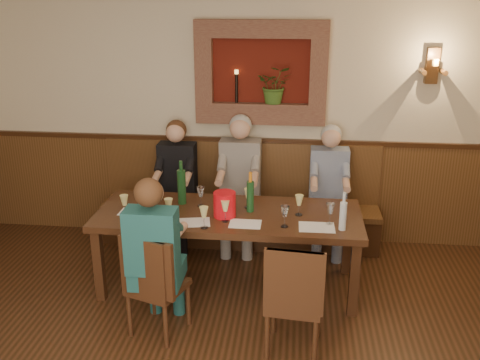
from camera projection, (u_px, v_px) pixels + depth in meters
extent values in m
cube|color=beige|center=(242.00, 115.00, 5.71)|extent=(6.00, 0.04, 2.80)
cube|color=#4D3216|center=(242.00, 189.00, 5.98)|extent=(6.00, 0.04, 1.10)
cube|color=#381E0F|center=(242.00, 140.00, 5.79)|extent=(6.02, 0.06, 0.05)
cube|color=#59150C|center=(261.00, 73.00, 5.53)|extent=(1.00, 0.02, 0.70)
cube|color=brown|center=(261.00, 29.00, 5.34)|extent=(1.36, 0.12, 0.18)
cube|color=brown|center=(260.00, 115.00, 5.63)|extent=(1.36, 0.12, 0.18)
cube|color=brown|center=(204.00, 72.00, 5.54)|extent=(0.18, 0.12, 0.70)
cube|color=brown|center=(319.00, 74.00, 5.42)|extent=(0.18, 0.12, 0.70)
cube|color=brown|center=(260.00, 105.00, 5.59)|extent=(1.00, 0.14, 0.04)
imported|color=#3B6121|center=(275.00, 85.00, 5.51)|extent=(0.35, 0.30, 0.39)
cylinder|color=black|center=(237.00, 88.00, 5.56)|extent=(0.03, 0.03, 0.30)
cylinder|color=#FFBF59|center=(236.00, 72.00, 5.51)|extent=(0.04, 0.04, 0.04)
cube|color=#4D3216|center=(432.00, 66.00, 5.29)|extent=(0.12, 0.08, 0.35)
cylinder|color=#4D3216|center=(423.00, 72.00, 5.25)|extent=(0.05, 0.18, 0.05)
cylinder|color=#4D3216|center=(444.00, 72.00, 5.23)|extent=(0.05, 0.18, 0.05)
cylinder|color=#FFBF59|center=(436.00, 62.00, 5.15)|extent=(0.06, 0.06, 0.06)
cube|color=#3B1C11|center=(229.00, 216.00, 4.86)|extent=(2.40, 0.90, 0.06)
cube|color=#3B1C11|center=(99.00, 265.00, 4.76)|extent=(0.08, 0.08, 0.69)
cube|color=#3B1C11|center=(354.00, 279.00, 4.53)|extent=(0.08, 0.08, 0.69)
cube|color=#3B1C11|center=(125.00, 230.00, 5.45)|extent=(0.08, 0.08, 0.69)
cube|color=#3B1C11|center=(347.00, 241.00, 5.22)|extent=(0.08, 0.08, 0.69)
cube|color=#381E0F|center=(239.00, 226.00, 5.89)|extent=(3.00, 0.40, 0.40)
cube|color=#4D3216|center=(239.00, 208.00, 5.82)|extent=(3.00, 0.45, 0.06)
cube|color=#4D3216|center=(241.00, 171.00, 5.87)|extent=(3.00, 0.06, 0.66)
cube|color=#3B1C11|center=(159.00, 310.00, 4.37)|extent=(0.49, 0.49, 0.38)
cube|color=#3B1C11|center=(158.00, 287.00, 4.30)|extent=(0.51, 0.51, 0.05)
cube|color=#3B1C11|center=(143.00, 268.00, 4.05)|extent=(0.39, 0.17, 0.48)
cube|color=#3B1C11|center=(293.00, 326.00, 4.14)|extent=(0.43, 0.43, 0.40)
cube|color=#3B1C11|center=(294.00, 301.00, 4.06)|extent=(0.46, 0.46, 0.05)
cube|color=#3B1C11|center=(293.00, 282.00, 3.80)|extent=(0.42, 0.08, 0.50)
cube|color=black|center=(177.00, 227.00, 5.82)|extent=(0.40, 0.42, 0.45)
cube|color=black|center=(178.00, 167.00, 5.75)|extent=(0.40, 0.21, 0.52)
sphere|color=#D8A384|center=(175.00, 133.00, 5.59)|extent=(0.20, 0.20, 0.20)
sphere|color=#4C2D19|center=(176.00, 130.00, 5.63)|extent=(0.22, 0.22, 0.22)
cube|color=#635E5A|center=(239.00, 230.00, 5.74)|extent=(0.43, 0.45, 0.45)
cube|color=#635E5A|center=(240.00, 166.00, 5.68)|extent=(0.43, 0.23, 0.56)
sphere|color=#D8A384|center=(240.00, 129.00, 5.50)|extent=(0.21, 0.21, 0.21)
sphere|color=#B2B2B2|center=(241.00, 126.00, 5.54)|extent=(0.24, 0.24, 0.24)
cube|color=navy|center=(326.00, 234.00, 5.65)|extent=(0.39, 0.41, 0.45)
cube|color=navy|center=(329.00, 172.00, 5.59)|extent=(0.39, 0.21, 0.52)
sphere|color=#D8A384|center=(331.00, 138.00, 5.43)|extent=(0.20, 0.20, 0.20)
sphere|color=#B2B2B2|center=(331.00, 135.00, 5.46)|extent=(0.22, 0.22, 0.22)
cube|color=navy|center=(161.00, 302.00, 4.42)|extent=(0.40, 0.41, 0.45)
cube|color=navy|center=(152.00, 241.00, 4.05)|extent=(0.40, 0.21, 0.52)
sphere|color=#D8A384|center=(150.00, 193.00, 3.96)|extent=(0.20, 0.20, 0.20)
sphere|color=#4C2D19|center=(148.00, 192.00, 3.91)|extent=(0.22, 0.22, 0.22)
cylinder|color=red|center=(225.00, 204.00, 4.74)|extent=(0.25, 0.25, 0.23)
cylinder|color=#19471E|center=(250.00, 197.00, 4.83)|extent=(0.07, 0.07, 0.29)
cylinder|color=orange|center=(250.00, 177.00, 4.77)|extent=(0.03, 0.03, 0.09)
cylinder|color=#19471E|center=(182.00, 187.00, 5.01)|extent=(0.11, 0.11, 0.33)
cylinder|color=#19471E|center=(181.00, 166.00, 4.94)|extent=(0.04, 0.04, 0.09)
cylinder|color=silver|center=(343.00, 216.00, 4.47)|extent=(0.06, 0.06, 0.25)
cylinder|color=silver|center=(344.00, 198.00, 4.41)|extent=(0.03, 0.03, 0.09)
cube|color=white|center=(134.00, 212.00, 4.86)|extent=(0.26, 0.19, 0.00)
cube|color=white|center=(245.00, 224.00, 4.61)|extent=(0.27, 0.20, 0.00)
cube|color=white|center=(317.00, 227.00, 4.55)|extent=(0.31, 0.22, 0.00)
cube|color=white|center=(194.00, 222.00, 4.64)|extent=(0.31, 0.25, 0.00)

